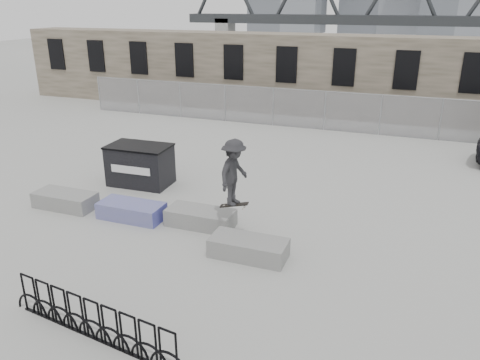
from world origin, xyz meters
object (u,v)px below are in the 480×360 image
Objects in this scene: planter_far_left at (65,199)px; dumpster at (140,165)px; planter_center_right at (201,217)px; planter_center_left at (131,210)px; planter_offset at (249,247)px; skateboarder at (234,173)px; bike_rack at (93,321)px.

planter_far_left is 0.88× the size of dumpster.
planter_center_right is at bearing 4.04° from planter_far_left.
planter_center_left is at bearing 0.81° from planter_far_left.
planter_center_left and planter_offset have the same top height.
planter_far_left is 1.02× the size of skateboarder.
planter_center_right is at bearing 147.78° from planter_offset.
planter_offset is 0.45× the size of bike_rack.
dumpster reaches higher than planter_center_right.
planter_center_right is 1.02× the size of skateboarder.
dumpster is (-5.39, 3.54, 0.47)m from planter_offset.
dumpster reaches higher than planter_center_left.
bike_rack is at bearing -45.90° from planter_far_left.
planter_center_right is 1.00× the size of planter_offset.
planter_offset is at bearing 66.72° from bike_rack.
planter_center_left is 1.02× the size of skateboarder.
bike_rack is at bearing 178.01° from skateboarder.
planter_center_right and planter_offset have the same top height.
skateboarder is at bearing -31.19° from dumpster.
planter_center_left is 2.95m from dumpster.
planter_center_left and planter_center_right have the same top height.
planter_center_left is 0.88× the size of dumpster.
skateboarder is (4.62, -2.57, 1.16)m from dumpster.
dumpster is at bearing 69.92° from skateboarder.
skateboarder is at bearing 78.95° from bike_rack.
planter_center_right is 2.29m from planter_offset.
dumpster is 5.41m from skateboarder.
skateboarder reaches higher than planter_offset.
planter_center_left is 5.54m from bike_rack.
planter_center_right is at bearing 7.64° from planter_center_left.
planter_far_left is 6.92m from bike_rack.
planter_center_left is 3.72m from skateboarder.
planter_center_left is at bearing -66.12° from dumpster.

